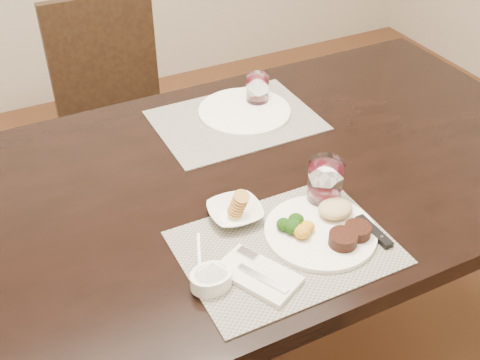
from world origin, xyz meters
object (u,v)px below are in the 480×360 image
dinner_plate (326,228)px  wine_glass_near (325,184)px  cracker_bowl (235,212)px  steak_knife (365,224)px  chair_far (116,104)px  far_plate (244,111)px

dinner_plate → wine_glass_near: bearing=77.2°
cracker_bowl → wine_glass_near: wine_glass_near is taller
wine_glass_near → steak_knife: bearing=-72.8°
cracker_bowl → wine_glass_near: size_ratio=1.16×
chair_far → far_plate: chair_far is taller
cracker_bowl → chair_far: bearing=89.1°
chair_far → cracker_bowl: size_ratio=6.71×
chair_far → dinner_plate: size_ratio=3.52×
chair_far → steak_knife: size_ratio=3.40×
chair_far → wine_glass_near: (0.20, -1.12, 0.30)m
dinner_plate → wine_glass_near: 0.12m
dinner_plate → wine_glass_near: size_ratio=2.21×
chair_far → wine_glass_near: size_ratio=7.81×
chair_far → steak_knife: (0.24, -1.24, 0.26)m
chair_far → cracker_bowl: bearing=-90.9°
chair_far → steak_knife: 1.29m
cracker_bowl → far_plate: (0.24, 0.42, -0.01)m
dinner_plate → far_plate: dinner_plate is taller
wine_glass_near → cracker_bowl: bearing=169.3°
dinner_plate → cracker_bowl: bearing=156.4°
chair_far → wine_glass_near: bearing=-79.8°
dinner_plate → cracker_bowl: size_ratio=1.90×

